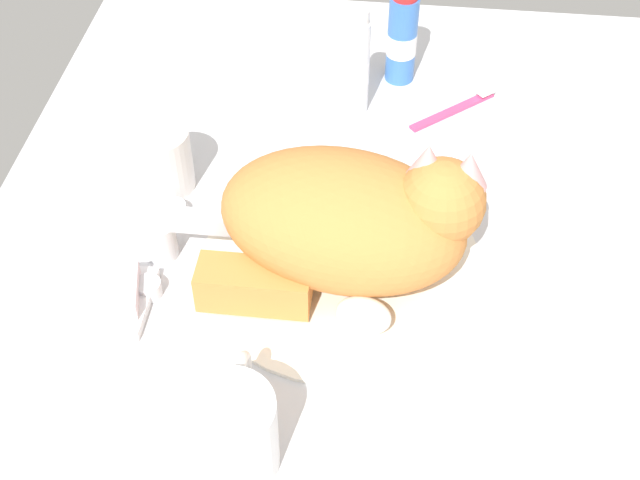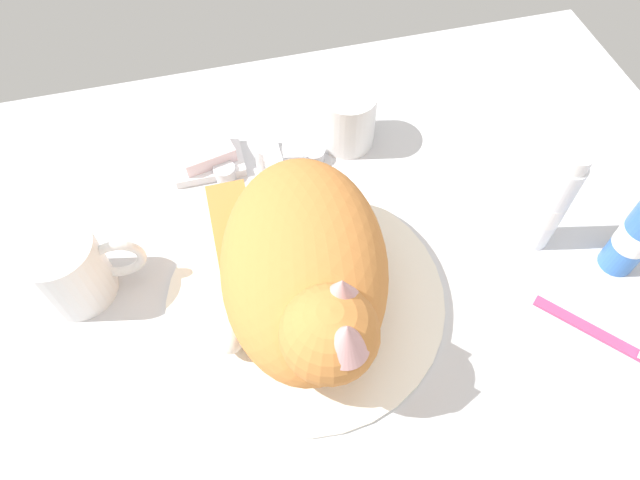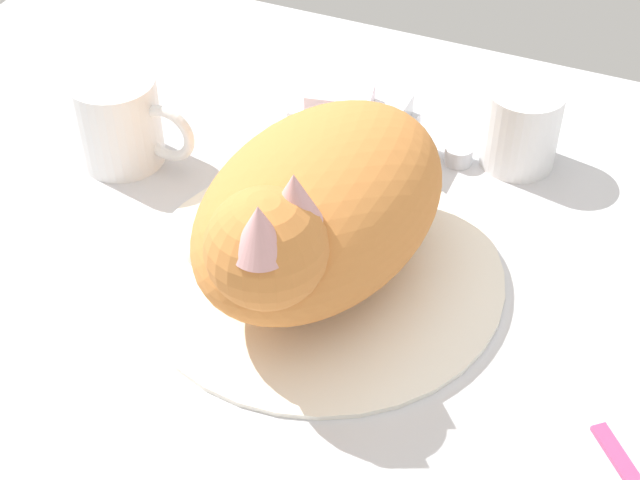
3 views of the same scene
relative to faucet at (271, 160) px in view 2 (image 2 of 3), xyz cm
name	(u,v)px [view 2 (image 2 of 3)]	position (x,y,z in cm)	size (l,w,h in cm)	color
ground_plane	(306,304)	(0.00, -18.34, -4.37)	(110.00, 82.50, 3.00)	silver
sink_basin	(306,296)	(0.00, -18.34, -2.43)	(30.78, 30.78, 0.90)	white
faucet	(271,160)	(0.00, 0.00, 0.00)	(14.54, 10.57, 6.50)	silver
cat	(303,271)	(-0.35, -19.43, 4.84)	(21.39, 28.90, 15.83)	#D17F3D
coffee_mug	(70,269)	(-23.83, -11.14, 1.54)	(12.31, 8.14, 8.82)	white
rinse_cup	(348,119)	(11.00, 3.62, 1.10)	(7.17, 7.17, 7.94)	white
soap_dish	(208,161)	(-7.64, 3.93, -2.27)	(9.00, 6.40, 1.20)	white
soap_bar	(206,153)	(-7.64, 3.93, -0.67)	(6.63, 4.34, 2.00)	silver
toothpaste_bottle	(553,204)	(28.12, -17.49, 3.98)	(3.27, 3.27, 14.67)	white
toothbrush	(604,335)	(29.54, -30.82, -2.34)	(9.76, 11.02, 1.60)	#D83F72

